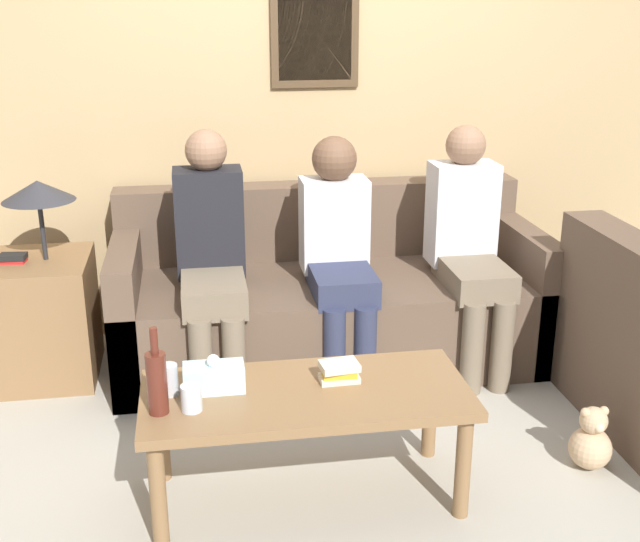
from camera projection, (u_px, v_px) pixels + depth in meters
name	position (u px, v px, depth m)	size (l,w,h in m)	color
ground_plane	(347.00, 400.00, 3.94)	(16.00, 16.00, 0.00)	#ADA899
wall_back	(314.00, 104.00, 4.48)	(9.00, 0.08, 2.60)	tan
couch_main	(328.00, 301.00, 4.34)	(2.25, 0.94, 0.89)	brown
coffee_table	(306.00, 405.00, 3.06)	(1.25, 0.55, 0.47)	olive
side_table_with_lamp	(39.00, 311.00, 4.08)	(0.55, 0.55, 1.03)	olive
wine_bottle	(157.00, 381.00, 2.84)	(0.07, 0.07, 0.33)	#562319
drinking_glass	(191.00, 398.00, 2.88)	(0.08, 0.08, 0.10)	silver
book_stack	(339.00, 372.00, 3.10)	(0.16, 0.12, 0.08)	beige
soda_can	(169.00, 380.00, 2.99)	(0.07, 0.07, 0.12)	#BCBCC1
tissue_box	(214.00, 377.00, 3.03)	(0.23, 0.12, 0.15)	silver
person_left	(211.00, 251.00, 3.95)	(0.34, 0.66, 1.27)	#756651
person_middle	(338.00, 247.00, 4.05)	(0.34, 0.62, 1.22)	#2D334C
person_right	(469.00, 240.00, 4.14)	(0.34, 0.65, 1.26)	#756651
teddy_bear	(591.00, 441.00, 3.35)	(0.18, 0.18, 0.28)	tan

